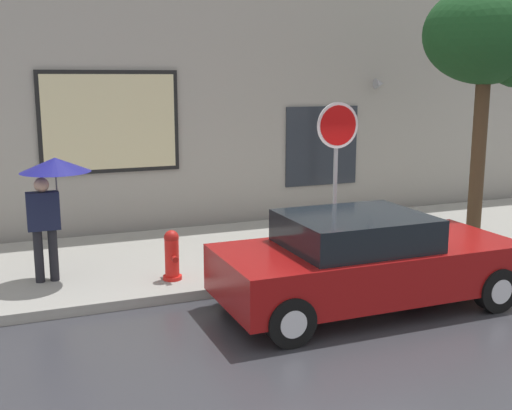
{
  "coord_description": "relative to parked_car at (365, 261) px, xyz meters",
  "views": [
    {
      "loc": [
        -4.86,
        -7.62,
        3.25
      ],
      "look_at": [
        -1.07,
        1.8,
        1.2
      ],
      "focal_mm": 44.63,
      "sensor_mm": 36.0,
      "label": 1
    }
  ],
  "objects": [
    {
      "name": "building_facade",
      "position": [
        0.17,
        5.64,
        2.8
      ],
      "size": [
        20.0,
        0.67,
        7.0
      ],
      "color": "#9E998E",
      "rests_on": "ground"
    },
    {
      "name": "stop_sign",
      "position": [
        0.5,
        1.79,
        1.37
      ],
      "size": [
        0.76,
        0.1,
        2.7
      ],
      "color": "gray",
      "rests_on": "sidewalk"
    },
    {
      "name": "street_tree",
      "position": [
        3.77,
        1.95,
        3.22
      ],
      "size": [
        2.4,
        2.04,
        4.76
      ],
      "color": "#4C3823",
      "rests_on": "sidewalk"
    },
    {
      "name": "fire_hydrant",
      "position": [
        -2.34,
        1.82,
        -0.15
      ],
      "size": [
        0.3,
        0.44,
        0.79
      ],
      "color": "red",
      "rests_on": "sidewalk"
    },
    {
      "name": "pedestrian_with_umbrella",
      "position": [
        -4.0,
        2.45,
        1.01
      ],
      "size": [
        1.05,
        1.05,
        1.91
      ],
      "color": "black",
      "rests_on": "sidewalk"
    },
    {
      "name": "sidewalk",
      "position": [
        0.19,
        3.15,
        -0.61
      ],
      "size": [
        20.0,
        4.0,
        0.15
      ],
      "primitive_type": "cube",
      "color": "gray",
      "rests_on": "ground"
    },
    {
      "name": "parked_car",
      "position": [
        0.0,
        0.0,
        0.0
      ],
      "size": [
        4.29,
        1.91,
        1.37
      ],
      "color": "maroon",
      "rests_on": "ground"
    },
    {
      "name": "ground_plane",
      "position": [
        0.19,
        0.15,
        -0.68
      ],
      "size": [
        60.0,
        60.0,
        0.0
      ],
      "primitive_type": "plane",
      "color": "#333338"
    }
  ]
}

